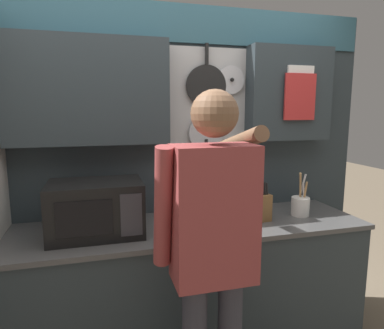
{
  "coord_description": "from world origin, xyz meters",
  "views": [
    {
      "loc": [
        -0.57,
        -2.03,
        1.65
      ],
      "look_at": [
        0.06,
        0.21,
        1.27
      ],
      "focal_mm": 32.0,
      "sensor_mm": 36.0,
      "label": 1
    }
  ],
  "objects_px": {
    "knife_block": "(259,206)",
    "utensil_crock": "(300,205)",
    "microwave": "(96,208)",
    "person": "(213,241)"
  },
  "relations": [
    {
      "from": "microwave",
      "to": "person",
      "type": "distance_m",
      "value": 0.78
    },
    {
      "from": "knife_block",
      "to": "utensil_crock",
      "type": "xyz_separation_m",
      "value": [
        0.32,
        0.0,
        -0.02
      ]
    },
    {
      "from": "microwave",
      "to": "knife_block",
      "type": "relative_size",
      "value": 2.06
    },
    {
      "from": "microwave",
      "to": "utensil_crock",
      "type": "distance_m",
      "value": 1.37
    },
    {
      "from": "utensil_crock",
      "to": "person",
      "type": "distance_m",
      "value": 1.02
    },
    {
      "from": "knife_block",
      "to": "person",
      "type": "bearing_deg",
      "value": -132.44
    },
    {
      "from": "microwave",
      "to": "utensil_crock",
      "type": "xyz_separation_m",
      "value": [
        1.37,
        0.0,
        -0.09
      ]
    },
    {
      "from": "microwave",
      "to": "knife_block",
      "type": "height_order",
      "value": "microwave"
    },
    {
      "from": "knife_block",
      "to": "utensil_crock",
      "type": "relative_size",
      "value": 0.85
    },
    {
      "from": "knife_block",
      "to": "person",
      "type": "relative_size",
      "value": 0.15
    }
  ]
}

